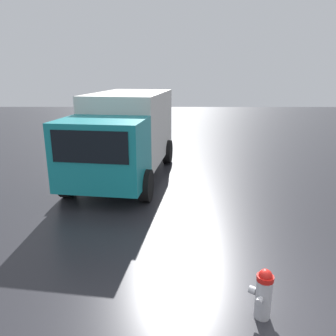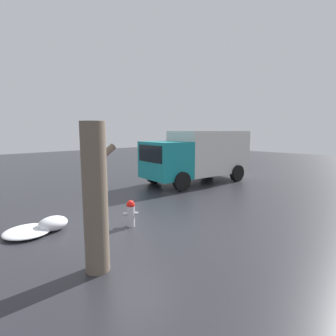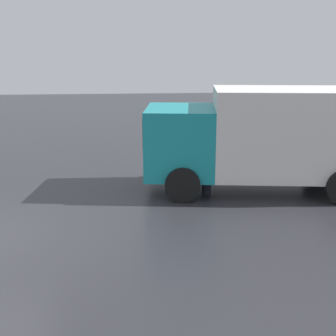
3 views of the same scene
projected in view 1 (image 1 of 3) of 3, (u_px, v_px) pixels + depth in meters
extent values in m
plane|color=#28282D|center=(262.00, 316.00, 4.80)|extent=(60.00, 60.00, 0.00)
cylinder|color=#B7B7BC|center=(263.00, 299.00, 4.71)|extent=(0.23, 0.23, 0.61)
cylinder|color=red|center=(265.00, 278.00, 4.62)|extent=(0.24, 0.24, 0.07)
sphere|color=red|center=(265.00, 276.00, 4.61)|extent=(0.20, 0.20, 0.20)
cylinder|color=#B7B7BC|center=(253.00, 290.00, 4.79)|extent=(0.15, 0.15, 0.11)
cylinder|color=#B7B7BC|center=(259.00, 301.00, 4.56)|extent=(0.13, 0.13, 0.09)
cylinder|color=#B7B7BC|center=(268.00, 288.00, 4.82)|extent=(0.13, 0.13, 0.09)
cube|color=teal|center=(103.00, 153.00, 8.80)|extent=(2.13, 2.52, 1.81)
cube|color=black|center=(89.00, 147.00, 7.83)|extent=(0.30, 1.91, 0.80)
cube|color=silver|center=(131.00, 126.00, 11.63)|extent=(4.57, 2.88, 2.32)
cylinder|color=black|center=(146.00, 186.00, 8.98)|extent=(0.93, 0.41, 0.90)
cylinder|color=black|center=(67.00, 182.00, 9.31)|extent=(0.93, 0.41, 0.90)
cylinder|color=black|center=(168.00, 152.00, 12.81)|extent=(0.93, 0.41, 0.90)
cylinder|color=black|center=(111.00, 150.00, 13.13)|extent=(0.93, 0.41, 0.90)
cylinder|color=#23232D|center=(129.00, 179.00, 9.68)|extent=(0.26, 0.26, 0.82)
cylinder|color=#234C8C|center=(129.00, 154.00, 9.47)|extent=(0.37, 0.37, 0.68)
sphere|color=tan|center=(128.00, 139.00, 9.34)|extent=(0.22, 0.22, 0.22)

